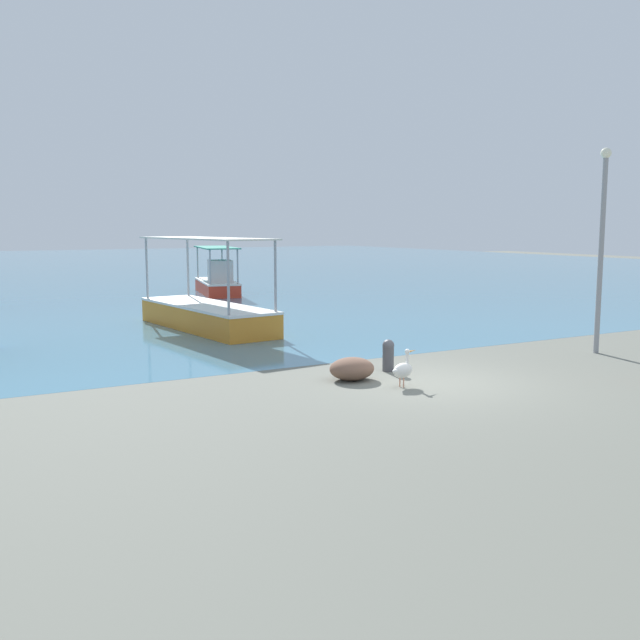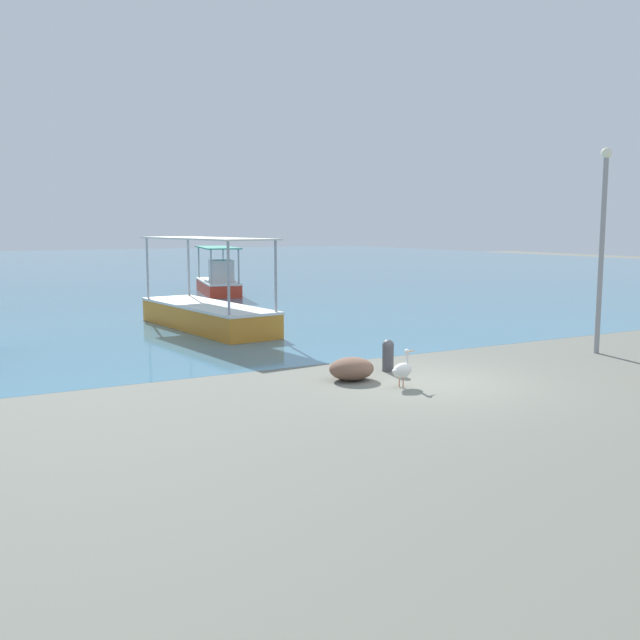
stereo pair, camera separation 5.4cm
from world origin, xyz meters
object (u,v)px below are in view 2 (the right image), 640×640
lamp_post (602,239)px  mooring_bollard (388,354)px  fishing_boat_center (219,281)px  pelican (402,370)px  fishing_boat_near_right (207,311)px  net_pile (352,369)px

lamp_post → mooring_bollard: lamp_post is taller
fishing_boat_center → pelican: fishing_boat_center is taller
fishing_boat_near_right → pelican: bearing=-86.4°
fishing_boat_center → pelican: (-4.11, -21.49, -0.25)m
fishing_boat_near_right → mooring_bollard: bearing=-81.3°
fishing_boat_center → mooring_bollard: (-3.44, -19.97, -0.23)m
mooring_bollard → net_pile: 1.33m
fishing_boat_center → lamp_post: bearing=-82.2°
fishing_boat_center → net_pile: 20.91m
fishing_boat_center → net_pile: fishing_boat_center is taller
pelican → net_pile: bearing=117.7°
fishing_boat_center → mooring_bollard: fishing_boat_center is taller
lamp_post → mooring_bollard: (-6.28, 0.73, -2.66)m
pelican → lamp_post: bearing=6.5°
mooring_bollard → net_pile: (-1.25, -0.41, -0.15)m
fishing_boat_near_right → fishing_boat_center: (4.76, 11.33, 0.04)m
fishing_boat_center → lamp_post: (2.84, -20.70, 2.43)m
fishing_boat_near_right → fishing_boat_center: fishing_boat_near_right is taller
fishing_boat_near_right → lamp_post: (7.59, -9.37, 2.47)m
lamp_post → net_pile: bearing=177.6°
lamp_post → net_pile: size_ratio=5.24×
fishing_boat_center → mooring_bollard: 20.27m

